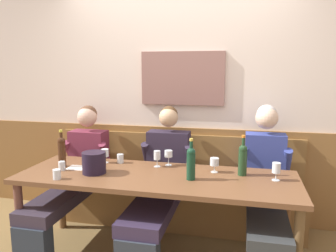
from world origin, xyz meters
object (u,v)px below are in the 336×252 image
object	(u,v)px
person_left_seat	(74,172)
water_tumbler_right	(57,174)
wine_glass_left_end	(169,154)
water_tumbler_left	(62,166)
water_tumbler_center	(120,159)
wine_bottle_clear_water	(62,151)
person_right_seat	(160,180)
person_center_right_seat	(266,183)
wine_glass_right_end	(157,156)
wine_glass_mid_right	(214,163)
wall_bench	(173,198)
wine_glass_center_rear	(105,154)
ice_bucket	(94,163)
wine_bottle_green_tall	(243,159)
wine_bottle_amber_mid	(191,162)
wine_glass_center_front	(276,169)
dining_table	(156,184)

from	to	relation	value
person_left_seat	water_tumbler_right	distance (m)	0.66
wine_glass_left_end	water_tumbler_left	xyz separation A→B (m)	(-0.88, -0.36, -0.07)
wine_glass_left_end	water_tumbler_center	bearing A→B (deg)	-176.85
person_left_seat	wine_bottle_clear_water	xyz separation A→B (m)	(0.04, -0.28, 0.29)
person_right_seat	person_center_right_seat	bearing A→B (deg)	1.57
wine_glass_right_end	person_center_right_seat	bearing A→B (deg)	5.46
wine_bottle_clear_water	wine_glass_right_end	size ratio (longest dim) A/B	2.28
wine_glass_mid_right	person_center_right_seat	bearing A→B (deg)	17.47
wall_bench	wine_glass_center_rear	bearing A→B (deg)	-143.16
wall_bench	wine_glass_right_end	size ratio (longest dim) A/B	17.70
water_tumbler_center	ice_bucket	bearing A→B (deg)	-106.74
person_left_seat	wine_glass_right_end	size ratio (longest dim) A/B	8.36
wall_bench	wine_bottle_green_tall	xyz separation A→B (m)	(0.71, -0.51, 0.62)
wine_glass_left_end	water_tumbler_center	size ratio (longest dim) A/B	1.68
wine_bottle_green_tall	water_tumbler_right	xyz separation A→B (m)	(-1.46, -0.44, -0.10)
wine_bottle_amber_mid	water_tumbler_center	bearing A→B (deg)	155.97
person_center_right_seat	water_tumbler_left	world-z (taller)	person_center_right_seat
person_right_seat	ice_bucket	xyz separation A→B (m)	(-0.49, -0.37, 0.24)
water_tumbler_right	water_tumbler_left	distance (m)	0.24
water_tumbler_right	person_left_seat	bearing A→B (deg)	106.98
person_center_right_seat	water_tumbler_left	size ratio (longest dim) A/B	16.38
person_left_seat	water_tumbler_right	size ratio (longest dim) A/B	15.40
wine_glass_left_end	wine_glass_center_rear	distance (m)	0.61
wine_glass_center_rear	water_tumbler_left	xyz separation A→B (m)	(-0.27, -0.31, -0.05)
person_left_seat	water_tumbler_center	world-z (taller)	person_left_seat
person_left_seat	wine_glass_center_front	distance (m)	1.94
person_left_seat	wine_glass_center_front	size ratio (longest dim) A/B	8.52
person_right_seat	wine_glass_center_front	size ratio (longest dim) A/B	8.63
wine_bottle_clear_water	wine_bottle_green_tall	xyz separation A→B (m)	(1.60, 0.12, -0.01)
wine_bottle_green_tall	water_tumbler_right	world-z (taller)	wine_bottle_green_tall
wine_bottle_clear_water	wine_bottle_amber_mid	distance (m)	1.20
wall_bench	wine_glass_mid_right	xyz separation A→B (m)	(0.47, -0.49, 0.56)
wine_glass_mid_right	person_left_seat	bearing A→B (deg)	174.64
wine_bottle_green_tall	wine_bottle_amber_mid	size ratio (longest dim) A/B	1.01
dining_table	water_tumbler_center	xyz separation A→B (m)	(-0.43, 0.28, 0.12)
dining_table	person_center_right_seat	bearing A→B (deg)	19.84
wine_glass_center_rear	water_tumbler_right	world-z (taller)	wine_glass_center_rear
wall_bench	water_tumbler_left	size ratio (longest dim) A/B	33.27
wall_bench	wine_glass_right_end	xyz separation A→B (m)	(-0.05, -0.44, 0.58)
water_tumbler_center	wine_glass_mid_right	bearing A→B (deg)	-5.68
dining_table	wine_glass_center_rear	size ratio (longest dim) A/B	17.52
wine_glass_right_end	wine_glass_mid_right	distance (m)	0.53
dining_table	wine_glass_mid_right	distance (m)	0.53
water_tumbler_right	water_tumbler_left	size ratio (longest dim) A/B	1.02
wall_bench	wine_glass_right_end	world-z (taller)	wall_bench
wine_bottle_clear_water	wine_glass_right_end	bearing A→B (deg)	12.73
wine_bottle_clear_water	water_tumbler_right	xyz separation A→B (m)	(0.14, -0.33, -0.11)
person_center_right_seat	water_tumbler_center	world-z (taller)	person_center_right_seat
wine_glass_mid_right	wine_bottle_clear_water	bearing A→B (deg)	-174.01
wine_bottle_green_tall	water_tumbler_center	world-z (taller)	wine_bottle_green_tall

